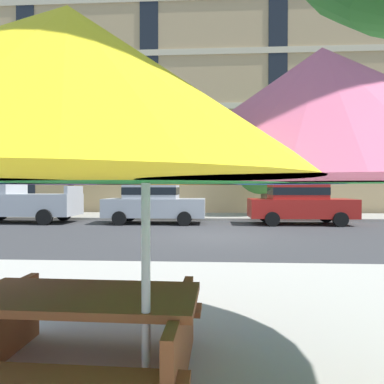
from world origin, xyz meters
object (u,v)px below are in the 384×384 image
object	(u,v)px
sedan_silver	(154,202)
sedan_red	(299,202)
street_tree_middle	(261,162)
patio_umbrella	(146,143)
street_tree_left	(74,149)
picnic_table	(82,329)
pickup_silver	(15,200)

from	to	relation	value
sedan_silver	sedan_red	distance (m)	6.33
street_tree_middle	patio_umbrella	distance (m)	16.29
street_tree_left	picnic_table	distance (m)	17.35
sedan_red	patio_umbrella	distance (m)	13.42
sedan_silver	street_tree_middle	world-z (taller)	street_tree_middle
patio_umbrella	sedan_red	bearing A→B (deg)	71.55
street_tree_left	street_tree_middle	distance (m)	10.23
picnic_table	sedan_silver	bearing A→B (deg)	97.00
sedan_silver	street_tree_middle	xyz separation A→B (m)	(5.17, 3.26, 1.97)
sedan_red	street_tree_left	size ratio (longest dim) A/B	0.84
sedan_red	patio_umbrella	bearing A→B (deg)	-108.45
sedan_red	pickup_silver	bearing A→B (deg)	180.00
sedan_silver	picnic_table	xyz separation A→B (m)	(1.51, -12.33, -0.46)
street_tree_middle	patio_umbrella	world-z (taller)	street_tree_middle
street_tree_middle	picnic_table	world-z (taller)	street_tree_middle
sedan_red	picnic_table	bearing A→B (deg)	-111.32
sedan_red	patio_umbrella	size ratio (longest dim) A/B	1.12
sedan_silver	street_tree_left	bearing A→B (deg)	145.78
pickup_silver	sedan_red	size ratio (longest dim) A/B	1.16
sedan_silver	sedan_red	xyz separation A→B (m)	(6.33, 0.00, 0.00)
pickup_silver	street_tree_left	size ratio (longest dim) A/B	0.97
sedan_red	street_tree_left	world-z (taller)	street_tree_left
sedan_red	street_tree_left	bearing A→B (deg)	163.25
pickup_silver	street_tree_middle	xyz separation A→B (m)	(11.49, 3.26, 1.89)
pickup_silver	patio_umbrella	world-z (taller)	patio_umbrella
sedan_silver	street_tree_left	distance (m)	6.68
pickup_silver	picnic_table	bearing A→B (deg)	-57.58
sedan_red	street_tree_left	distance (m)	12.17
street_tree_left	patio_umbrella	bearing A→B (deg)	-66.19
pickup_silver	sedan_silver	world-z (taller)	pickup_silver
sedan_silver	picnic_table	size ratio (longest dim) A/B	2.39
street_tree_left	picnic_table	bearing A→B (deg)	-67.46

